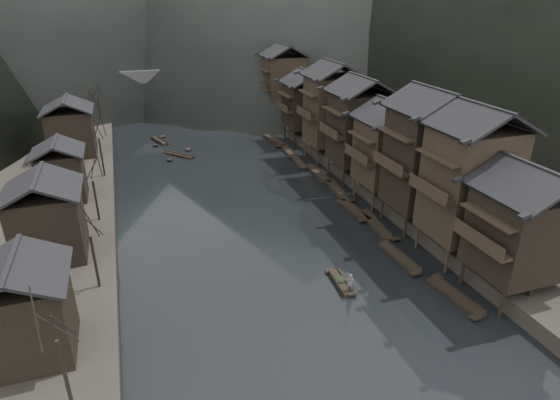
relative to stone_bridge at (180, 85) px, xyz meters
name	(u,v)px	position (x,y,z in m)	size (l,w,h in m)	color
water	(291,280)	(0.00, -72.00, -5.11)	(300.00, 300.00, 0.00)	black
right_bank	(394,127)	(35.00, -32.00, -4.21)	(40.00, 200.00, 1.80)	#2D2823
stilt_houses	(365,119)	(17.28, -52.59, 3.77)	(9.00, 67.60, 15.58)	black
left_houses	(56,173)	(-20.50, -51.88, 0.55)	(8.10, 53.20, 8.73)	black
bare_trees	(89,149)	(-17.00, -47.39, 1.64)	(3.97, 73.89, 7.95)	black
moored_sampans	(322,181)	(12.23, -50.94, -4.91)	(3.03, 62.53, 0.47)	black
midriver_boats	(169,148)	(-6.08, -29.02, -4.91)	(5.91, 14.16, 0.45)	black
stone_bridge	(180,85)	(0.00, 0.00, 0.00)	(40.00, 6.00, 9.00)	#4C4C4F
hero_sampan	(340,282)	(4.06, -73.99, -4.91)	(1.25, 4.52, 0.43)	black
cargo_heap	(340,276)	(4.05, -73.78, -4.38)	(0.99, 1.29, 0.59)	black
boatman	(350,281)	(4.18, -75.55, -3.77)	(0.67, 0.44, 1.83)	slate
bamboo_pole	(354,255)	(4.38, -75.55, -1.26)	(0.06, 0.06, 4.19)	#8C7A51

